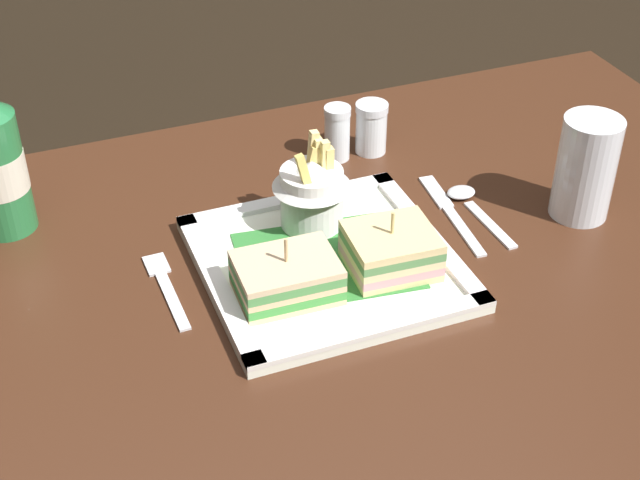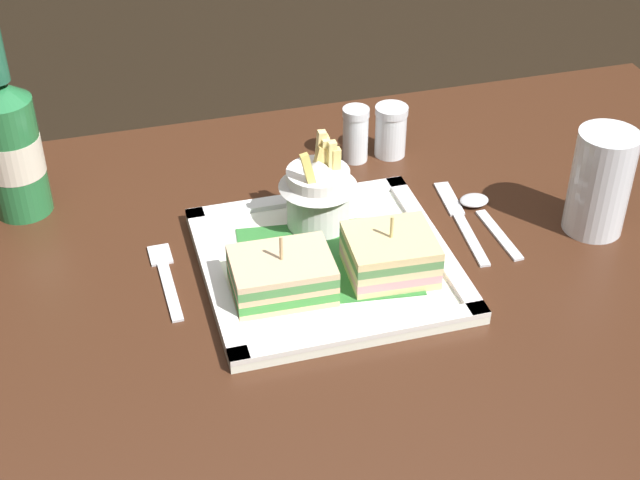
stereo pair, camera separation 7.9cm
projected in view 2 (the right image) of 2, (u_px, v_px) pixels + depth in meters
The scene contains 12 objects.
dining_table at pixel (314, 392), 1.12m from camera, with size 1.22×0.73×0.77m.
square_plate at pixel (327, 264), 1.01m from camera, with size 0.27×0.27×0.02m.
sandwich_half_left at pixel (282, 275), 0.96m from camera, with size 0.11×0.08×0.07m.
sandwich_half_right at pixel (390, 255), 0.98m from camera, with size 0.10×0.09×0.07m.
fries_cup at pixel (318, 187), 1.04m from camera, with size 0.09×0.09×0.11m.
beer_bottle at pixel (10, 142), 1.05m from camera, with size 0.07×0.07×0.25m.
water_glass at pixel (599, 187), 1.05m from camera, with size 0.07×0.07×0.12m.
fork at pixel (166, 276), 1.00m from camera, with size 0.02×0.13×0.00m.
knife at pixel (460, 218), 1.09m from camera, with size 0.03×0.17×0.00m.
spoon at pixel (481, 209), 1.10m from camera, with size 0.04×0.13×0.01m.
salt_shaker at pixel (355, 137), 1.18m from camera, with size 0.03×0.03×0.07m.
pepper_shaker at pixel (391, 134), 1.19m from camera, with size 0.04×0.04×0.07m.
Camera 2 is at (-0.21, -0.77, 1.40)m, focal length 52.41 mm.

